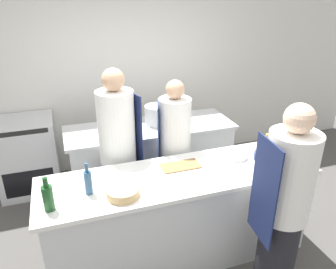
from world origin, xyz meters
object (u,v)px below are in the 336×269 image
at_px(chef_at_pass_far, 174,154).
at_px(bowl_mixing_large, 265,156).
at_px(bottle_cooking_oil, 266,145).
at_px(bowl_ceramic_blue, 237,156).
at_px(bottle_olive_oil, 48,197).
at_px(chef_at_stove, 118,154).
at_px(stockpot, 157,115).
at_px(oven_range, 28,156).
at_px(bottle_vinegar, 88,182).
at_px(bottle_wine, 278,159).
at_px(chef_at_prep_near, 283,209).
at_px(bowl_prep_small, 123,192).

height_order(chef_at_pass_far, bowl_mixing_large, chef_at_pass_far).
xyz_separation_m(bottle_cooking_oil, bowl_ceramic_blue, (-0.36, -0.03, -0.05)).
bearing_deg(bottle_olive_oil, chef_at_stove, 49.26).
height_order(chef_at_stove, stockpot, chef_at_stove).
relative_size(bottle_cooking_oil, stockpot, 0.66).
height_order(bottle_olive_oil, bowl_mixing_large, bottle_olive_oil).
xyz_separation_m(oven_range, bottle_vinegar, (0.63, -1.80, 0.55)).
relative_size(chef_at_pass_far, bottle_wine, 7.49).
bearing_deg(bottle_olive_oil, chef_at_prep_near, -16.60).
distance_m(chef_at_pass_far, bowl_ceramic_blue, 0.69).
bearing_deg(chef_at_prep_near, chef_at_pass_far, 26.38).
distance_m(chef_at_pass_far, bottle_vinegar, 1.17).
bearing_deg(stockpot, bowl_ceramic_blue, -66.96).
bearing_deg(bowl_mixing_large, oven_range, 143.08).
bearing_deg(oven_range, stockpot, -17.49).
xyz_separation_m(chef_at_pass_far, bowl_mixing_large, (0.75, -0.59, 0.14)).
relative_size(bottle_olive_oil, bowl_mixing_large, 1.28).
bearing_deg(chef_at_prep_near, bowl_mixing_large, -16.27).
relative_size(bottle_wine, bowl_mixing_large, 0.99).
height_order(bottle_vinegar, bowl_mixing_large, bottle_vinegar).
bearing_deg(stockpot, bottle_olive_oil, -132.57).
xyz_separation_m(bottle_cooking_oil, bowl_mixing_large, (-0.11, -0.15, -0.04)).
xyz_separation_m(bowl_mixing_large, stockpot, (-0.74, 1.26, 0.08)).
relative_size(oven_range, stockpot, 3.22).
xyz_separation_m(chef_at_stove, bottle_olive_oil, (-0.68, -0.79, 0.14)).
relative_size(chef_at_pass_far, bowl_prep_small, 6.10).
bearing_deg(chef_at_prep_near, bowl_ceramic_blue, 4.08).
relative_size(bottle_cooking_oil, bowl_mixing_large, 0.90).
bearing_deg(stockpot, oven_range, 162.51).
distance_m(chef_at_stove, bowl_ceramic_blue, 1.22).
relative_size(chef_at_pass_far, bottle_cooking_oil, 8.23).
height_order(oven_range, bottle_olive_oil, bottle_olive_oil).
xyz_separation_m(bottle_cooking_oil, stockpot, (-0.84, 1.10, 0.04)).
xyz_separation_m(bottle_wine, stockpot, (-0.76, 1.43, 0.03)).
distance_m(bottle_cooking_oil, stockpot, 1.39).
bearing_deg(bottle_cooking_oil, bottle_vinegar, -174.25).
bearing_deg(chef_at_pass_far, bottle_wine, -117.49).
bearing_deg(chef_at_stove, chef_at_prep_near, 22.78).
xyz_separation_m(chef_at_stove, bowl_mixing_large, (1.35, -0.64, 0.06)).
height_order(chef_at_prep_near, bowl_ceramic_blue, chef_at_prep_near).
distance_m(bottle_olive_oil, bowl_mixing_large, 2.04).
height_order(bottle_cooking_oil, bowl_ceramic_blue, bottle_cooking_oil).
bearing_deg(bowl_mixing_large, chef_at_pass_far, 141.88).
xyz_separation_m(bowl_prep_small, bowl_ceramic_blue, (1.21, 0.28, -0.01)).
bearing_deg(bowl_ceramic_blue, bottle_wine, -46.71).
xyz_separation_m(chef_at_prep_near, stockpot, (-0.46, 1.94, 0.17)).
bearing_deg(chef_at_prep_near, bowl_prep_small, 72.36).
height_order(chef_at_stove, bottle_wine, chef_at_stove).
xyz_separation_m(chef_at_prep_near, bottle_olive_oil, (-1.75, 0.52, 0.16)).
xyz_separation_m(chef_at_prep_near, bowl_mixing_large, (0.28, 0.68, 0.09)).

